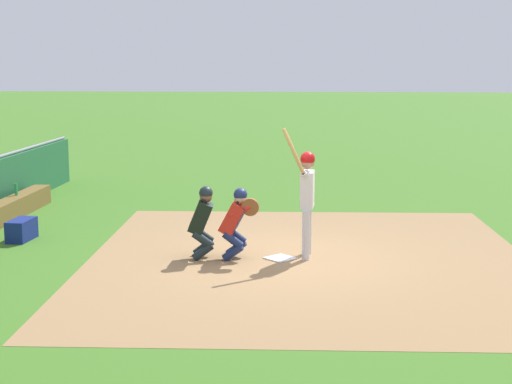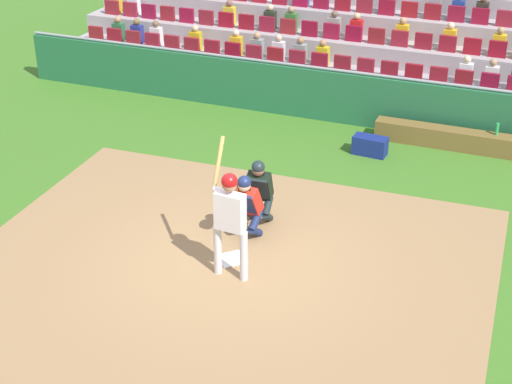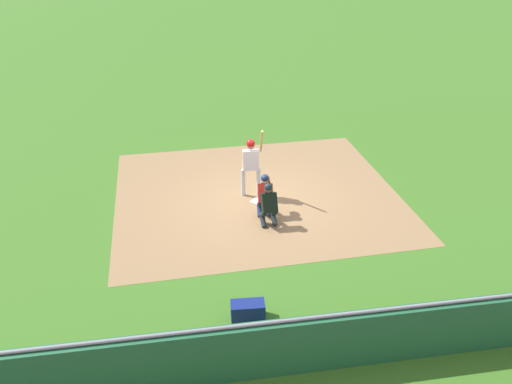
{
  "view_description": "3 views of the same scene",
  "coord_description": "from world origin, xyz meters",
  "px_view_note": "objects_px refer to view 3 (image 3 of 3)",
  "views": [
    {
      "loc": [
        13.16,
        0.55,
        3.37
      ],
      "look_at": [
        -0.5,
        -0.46,
        1.1
      ],
      "focal_mm": 54.48,
      "sensor_mm": 36.0,
      "label": 1
    },
    {
      "loc": [
        -4.52,
        10.14,
        7.09
      ],
      "look_at": [
        -0.21,
        -0.59,
        1.05
      ],
      "focal_mm": 54.35,
      "sensor_mm": 36.0,
      "label": 2
    },
    {
      "loc": [
        -2.26,
        -13.4,
        7.68
      ],
      "look_at": [
        -0.24,
        -0.86,
        0.81
      ],
      "focal_mm": 35.77,
      "sensor_mm": 36.0,
      "label": 3
    }
  ],
  "objects_px": {
    "home_plate_marker": "(259,201)",
    "catcher_crouching": "(265,193)",
    "home_plate_umpire": "(269,203)",
    "dugout_bench": "(154,356)",
    "batter_at_plate": "(251,161)",
    "equipment_duffel_bag": "(248,311)",
    "water_bottle_on_bench": "(123,348)"
  },
  "relations": [
    {
      "from": "batter_at_plate",
      "to": "home_plate_umpire",
      "type": "bearing_deg",
      "value": -83.16
    },
    {
      "from": "batter_at_plate",
      "to": "water_bottle_on_bench",
      "type": "relative_size",
      "value": 8.58
    },
    {
      "from": "water_bottle_on_bench",
      "to": "home_plate_umpire",
      "type": "bearing_deg",
      "value": 52.54
    },
    {
      "from": "equipment_duffel_bag",
      "to": "home_plate_marker",
      "type": "bearing_deg",
      "value": 81.47
    },
    {
      "from": "catcher_crouching",
      "to": "equipment_duffel_bag",
      "type": "xyz_separation_m",
      "value": [
        -1.14,
        -4.28,
        -0.51
      ]
    },
    {
      "from": "catcher_crouching",
      "to": "equipment_duffel_bag",
      "type": "height_order",
      "value": "catcher_crouching"
    },
    {
      "from": "home_plate_marker",
      "to": "batter_at_plate",
      "type": "bearing_deg",
      "value": 111.65
    },
    {
      "from": "catcher_crouching",
      "to": "dugout_bench",
      "type": "distance_m",
      "value": 6.16
    },
    {
      "from": "home_plate_marker",
      "to": "dugout_bench",
      "type": "height_order",
      "value": "dugout_bench"
    },
    {
      "from": "home_plate_marker",
      "to": "home_plate_umpire",
      "type": "xyz_separation_m",
      "value": [
        0.04,
        -1.35,
        0.69
      ]
    },
    {
      "from": "home_plate_marker",
      "to": "catcher_crouching",
      "type": "distance_m",
      "value": 1.03
    },
    {
      "from": "home_plate_marker",
      "to": "equipment_duffel_bag",
      "type": "xyz_separation_m",
      "value": [
        -1.09,
        -5.04,
        0.19
      ]
    },
    {
      "from": "batter_at_plate",
      "to": "home_plate_umpire",
      "type": "height_order",
      "value": "batter_at_plate"
    },
    {
      "from": "home_plate_umpire",
      "to": "equipment_duffel_bag",
      "type": "xyz_separation_m",
      "value": [
        -1.13,
        -3.69,
        -0.5
      ]
    },
    {
      "from": "batter_at_plate",
      "to": "dugout_bench",
      "type": "xyz_separation_m",
      "value": [
        -2.89,
        -6.5,
        -0.96
      ]
    },
    {
      "from": "batter_at_plate",
      "to": "water_bottle_on_bench",
      "type": "height_order",
      "value": "batter_at_plate"
    },
    {
      "from": "home_plate_umpire",
      "to": "batter_at_plate",
      "type": "bearing_deg",
      "value": 96.84
    },
    {
      "from": "home_plate_umpire",
      "to": "water_bottle_on_bench",
      "type": "bearing_deg",
      "value": -127.46
    },
    {
      "from": "batter_at_plate",
      "to": "dugout_bench",
      "type": "bearing_deg",
      "value": -113.96
    },
    {
      "from": "home_plate_umpire",
      "to": "dugout_bench",
      "type": "relative_size",
      "value": 0.31
    },
    {
      "from": "catcher_crouching",
      "to": "dugout_bench",
      "type": "relative_size",
      "value": 0.3
    },
    {
      "from": "home_plate_marker",
      "to": "equipment_duffel_bag",
      "type": "relative_size",
      "value": 0.6
    },
    {
      "from": "dugout_bench",
      "to": "equipment_duffel_bag",
      "type": "relative_size",
      "value": 5.72
    },
    {
      "from": "home_plate_marker",
      "to": "catcher_crouching",
      "type": "relative_size",
      "value": 0.35
    },
    {
      "from": "water_bottle_on_bench",
      "to": "catcher_crouching",
      "type": "bearing_deg",
      "value": 55.63
    },
    {
      "from": "water_bottle_on_bench",
      "to": "equipment_duffel_bag",
      "type": "distance_m",
      "value": 2.75
    },
    {
      "from": "catcher_crouching",
      "to": "home_plate_marker",
      "type": "bearing_deg",
      "value": 93.86
    },
    {
      "from": "catcher_crouching",
      "to": "dugout_bench",
      "type": "bearing_deg",
      "value": -120.52
    },
    {
      "from": "batter_at_plate",
      "to": "equipment_duffel_bag",
      "type": "distance_m",
      "value": 5.65
    },
    {
      "from": "batter_at_plate",
      "to": "home_plate_marker",
      "type": "bearing_deg",
      "value": -68.35
    },
    {
      "from": "home_plate_marker",
      "to": "water_bottle_on_bench",
      "type": "bearing_deg",
      "value": -120.53
    },
    {
      "from": "catcher_crouching",
      "to": "water_bottle_on_bench",
      "type": "height_order",
      "value": "catcher_crouching"
    }
  ]
}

